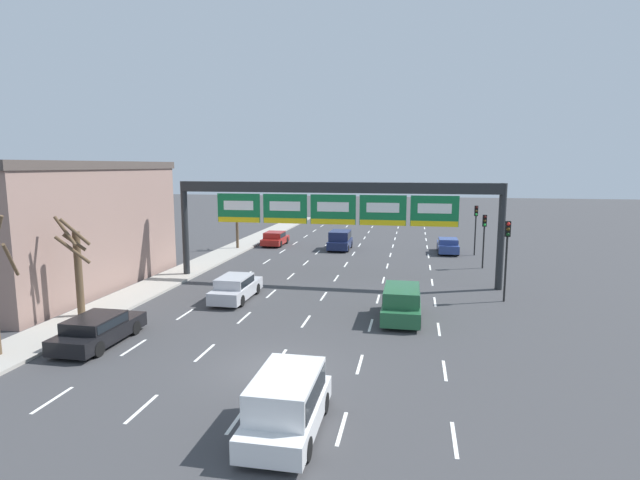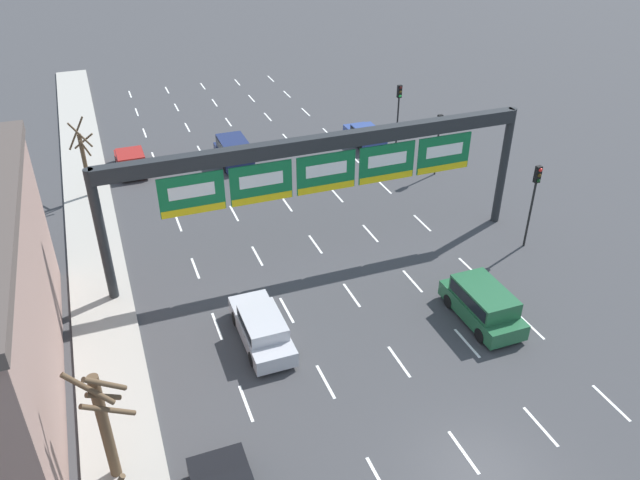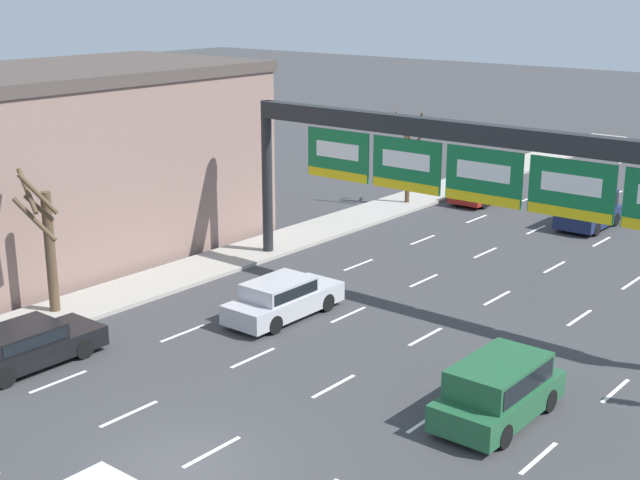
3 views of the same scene
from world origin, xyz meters
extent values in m
plane|color=#3D3D3F|center=(0.00, 0.00, 0.00)|extent=(220.00, 220.00, 0.00)
cube|color=#A8A399|center=(-11.30, 0.00, 0.07)|extent=(2.80, 110.00, 0.15)
cube|color=white|center=(-6.60, -4.00, 0.01)|extent=(0.12, 2.00, 0.01)
cube|color=white|center=(-6.60, 1.00, 0.01)|extent=(0.12, 2.00, 0.01)
cube|color=white|center=(-6.60, 6.00, 0.01)|extent=(0.12, 2.00, 0.01)
cube|color=white|center=(-6.60, 11.00, 0.01)|extent=(0.12, 2.00, 0.01)
cube|color=white|center=(-6.60, 16.00, 0.01)|extent=(0.12, 2.00, 0.01)
cube|color=white|center=(-6.60, 21.00, 0.01)|extent=(0.12, 2.00, 0.01)
cube|color=white|center=(-6.60, 26.00, 0.01)|extent=(0.12, 2.00, 0.01)
cube|color=white|center=(-6.60, 31.00, 0.01)|extent=(0.12, 2.00, 0.01)
cube|color=white|center=(-6.60, 36.00, 0.01)|extent=(0.12, 2.00, 0.01)
cube|color=white|center=(-6.60, 41.00, 0.01)|extent=(0.12, 2.00, 0.01)
cube|color=white|center=(-6.60, 46.00, 0.01)|extent=(0.12, 2.00, 0.01)
cube|color=white|center=(-3.30, -4.00, 0.01)|extent=(0.12, 2.00, 0.01)
cube|color=white|center=(-3.30, 1.00, 0.01)|extent=(0.12, 2.00, 0.01)
cube|color=white|center=(-3.30, 6.00, 0.01)|extent=(0.12, 2.00, 0.01)
cube|color=white|center=(-3.30, 11.00, 0.01)|extent=(0.12, 2.00, 0.01)
cube|color=white|center=(-3.30, 16.00, 0.01)|extent=(0.12, 2.00, 0.01)
cube|color=white|center=(-3.30, 21.00, 0.01)|extent=(0.12, 2.00, 0.01)
cube|color=white|center=(-3.30, 26.00, 0.01)|extent=(0.12, 2.00, 0.01)
cube|color=white|center=(-3.30, 31.00, 0.01)|extent=(0.12, 2.00, 0.01)
cube|color=white|center=(-3.30, 36.00, 0.01)|extent=(0.12, 2.00, 0.01)
cube|color=white|center=(-3.30, 41.00, 0.01)|extent=(0.12, 2.00, 0.01)
cube|color=white|center=(-3.30, 46.00, 0.01)|extent=(0.12, 2.00, 0.01)
cube|color=white|center=(0.00, -4.00, 0.01)|extent=(0.12, 2.00, 0.01)
cube|color=white|center=(0.00, 1.00, 0.01)|extent=(0.12, 2.00, 0.01)
cube|color=white|center=(0.00, 6.00, 0.01)|extent=(0.12, 2.00, 0.01)
cube|color=white|center=(0.00, 11.00, 0.01)|extent=(0.12, 2.00, 0.01)
cube|color=white|center=(0.00, 16.00, 0.01)|extent=(0.12, 2.00, 0.01)
cube|color=white|center=(0.00, 21.00, 0.01)|extent=(0.12, 2.00, 0.01)
cube|color=white|center=(0.00, 26.00, 0.01)|extent=(0.12, 2.00, 0.01)
cube|color=white|center=(0.00, 31.00, 0.01)|extent=(0.12, 2.00, 0.01)
cube|color=white|center=(0.00, 36.00, 0.01)|extent=(0.12, 2.00, 0.01)
cube|color=white|center=(0.00, 41.00, 0.01)|extent=(0.12, 2.00, 0.01)
cube|color=white|center=(0.00, 46.00, 0.01)|extent=(0.12, 2.00, 0.01)
cube|color=white|center=(3.30, -4.00, 0.01)|extent=(0.12, 2.00, 0.01)
cube|color=white|center=(3.30, 1.00, 0.01)|extent=(0.12, 2.00, 0.01)
cube|color=white|center=(3.30, 6.00, 0.01)|extent=(0.12, 2.00, 0.01)
cube|color=white|center=(3.30, 11.00, 0.01)|extent=(0.12, 2.00, 0.01)
cube|color=white|center=(3.30, 16.00, 0.01)|extent=(0.12, 2.00, 0.01)
cube|color=white|center=(3.30, 21.00, 0.01)|extent=(0.12, 2.00, 0.01)
cube|color=white|center=(3.30, 26.00, 0.01)|extent=(0.12, 2.00, 0.01)
cube|color=white|center=(3.30, 31.00, 0.01)|extent=(0.12, 2.00, 0.01)
cube|color=white|center=(3.30, 36.00, 0.01)|extent=(0.12, 2.00, 0.01)
cube|color=white|center=(3.30, 41.00, 0.01)|extent=(0.12, 2.00, 0.01)
cube|color=white|center=(3.30, 46.00, 0.01)|extent=(0.12, 2.00, 0.01)
cube|color=white|center=(6.60, -4.00, 0.01)|extent=(0.12, 2.00, 0.01)
cube|color=white|center=(6.60, 1.00, 0.01)|extent=(0.12, 2.00, 0.01)
cube|color=white|center=(6.60, 6.00, 0.01)|extent=(0.12, 2.00, 0.01)
cube|color=white|center=(6.60, 11.00, 0.01)|extent=(0.12, 2.00, 0.01)
cube|color=white|center=(6.60, 16.00, 0.01)|extent=(0.12, 2.00, 0.01)
cube|color=white|center=(6.60, 21.00, 0.01)|extent=(0.12, 2.00, 0.01)
cube|color=white|center=(6.60, 26.00, 0.01)|extent=(0.12, 2.00, 0.01)
cube|color=white|center=(6.60, 31.00, 0.01)|extent=(0.12, 2.00, 0.01)
cube|color=white|center=(6.60, 36.00, 0.01)|extent=(0.12, 2.00, 0.01)
cube|color=white|center=(6.60, 41.00, 0.01)|extent=(0.12, 2.00, 0.01)
cube|color=white|center=(6.60, 46.00, 0.01)|extent=(0.12, 2.00, 0.01)
cylinder|color=#232628|center=(-10.70, 14.80, 3.39)|extent=(0.45, 0.45, 6.77)
cylinder|color=#232628|center=(10.70, 14.80, 3.39)|extent=(0.45, 0.45, 6.77)
cube|color=#232628|center=(0.00, 14.80, 6.42)|extent=(21.40, 0.60, 0.70)
cube|color=#116B38|center=(-6.54, 14.46, 4.99)|extent=(3.02, 0.08, 1.96)
cube|color=white|center=(-6.54, 14.41, 5.17)|extent=(2.11, 0.02, 0.63)
cube|color=yellow|center=(-6.54, 14.41, 4.18)|extent=(2.96, 0.02, 0.35)
cube|color=#116B38|center=(-3.27, 14.46, 4.99)|extent=(3.02, 0.08, 1.96)
cube|color=white|center=(-3.27, 14.41, 5.17)|extent=(2.11, 0.02, 0.63)
cube|color=yellow|center=(-3.27, 14.41, 4.18)|extent=(2.96, 0.02, 0.35)
cube|color=#116B38|center=(0.00, 14.46, 4.99)|extent=(3.02, 0.08, 1.96)
cube|color=white|center=(0.00, 14.41, 5.17)|extent=(2.11, 0.02, 0.63)
cube|color=yellow|center=(0.00, 14.41, 4.18)|extent=(2.96, 0.02, 0.35)
cube|color=#116B38|center=(3.27, 14.46, 4.99)|extent=(3.02, 0.08, 1.96)
cube|color=white|center=(3.27, 14.41, 5.17)|extent=(2.11, 0.02, 0.63)
cube|color=yellow|center=(3.27, 14.41, 4.18)|extent=(2.96, 0.02, 0.35)
cube|color=#116B38|center=(6.54, 14.46, 4.99)|extent=(3.02, 0.08, 1.96)
cube|color=white|center=(6.54, 14.41, 5.17)|extent=(2.11, 0.02, 0.63)
cube|color=yellow|center=(6.54, 14.41, 4.18)|extent=(2.96, 0.02, 0.35)
cube|color=gray|center=(-17.91, 9.91, 3.81)|extent=(9.62, 16.06, 7.63)
cube|color=#4C423D|center=(-17.91, 9.91, 7.88)|extent=(9.81, 16.38, 0.50)
cube|color=black|center=(-8.34, 1.18, 0.52)|extent=(1.92, 4.67, 0.65)
cube|color=black|center=(-8.34, 0.90, 1.09)|extent=(1.77, 2.43, 0.48)
cube|color=black|center=(-8.34, 0.90, 1.09)|extent=(1.81, 2.24, 0.35)
cylinder|color=black|center=(-9.21, 2.58, 0.33)|extent=(0.22, 0.66, 0.66)
cylinder|color=black|center=(-7.46, 2.58, 0.33)|extent=(0.22, 0.66, 0.66)
cylinder|color=black|center=(-9.21, -0.23, 0.33)|extent=(0.22, 0.66, 0.66)
cylinder|color=black|center=(-7.46, -0.23, 0.33)|extent=(0.22, 0.66, 0.66)
cube|color=silver|center=(1.73, -4.47, 0.53)|extent=(1.92, 4.46, 0.67)
cube|color=silver|center=(1.73, -4.51, 1.34)|extent=(1.77, 3.12, 0.94)
cube|color=black|center=(1.73, -4.51, 1.34)|extent=(1.80, 2.87, 0.68)
cylinder|color=black|center=(0.86, -3.13, 0.33)|extent=(0.22, 0.66, 0.66)
cylinder|color=black|center=(2.60, -3.13, 0.33)|extent=(0.22, 0.66, 0.66)
cylinder|color=black|center=(0.86, -5.80, 0.33)|extent=(0.22, 0.66, 0.66)
cylinder|color=black|center=(2.60, -5.80, 0.33)|extent=(0.22, 0.66, 0.66)
cube|color=maroon|center=(-8.25, 29.41, 0.49)|extent=(1.88, 4.14, 0.58)
cube|color=maroon|center=(-8.25, 29.16, 1.07)|extent=(1.73, 2.15, 0.58)
cube|color=black|center=(-8.25, 29.16, 1.07)|extent=(1.76, 1.98, 0.42)
cylinder|color=black|center=(-9.10, 30.66, 0.33)|extent=(0.22, 0.66, 0.66)
cylinder|color=black|center=(-7.40, 30.66, 0.33)|extent=(0.22, 0.66, 0.66)
cylinder|color=black|center=(-9.10, 28.17, 0.33)|extent=(0.22, 0.66, 0.66)
cylinder|color=black|center=(-7.40, 28.17, 0.33)|extent=(0.22, 0.66, 0.66)
cube|color=navy|center=(8.34, 28.00, 0.55)|extent=(1.77, 4.05, 0.71)
cube|color=navy|center=(8.34, 27.76, 1.13)|extent=(1.63, 2.11, 0.46)
cube|color=black|center=(8.34, 27.76, 1.13)|extent=(1.66, 1.94, 0.33)
cylinder|color=black|center=(7.55, 29.22, 0.33)|extent=(0.22, 0.66, 0.66)
cylinder|color=black|center=(9.14, 29.22, 0.33)|extent=(0.22, 0.66, 0.66)
cylinder|color=black|center=(7.55, 26.79, 0.33)|extent=(0.22, 0.66, 0.66)
cylinder|color=black|center=(9.14, 26.79, 0.33)|extent=(0.22, 0.66, 0.66)
cube|color=#19234C|center=(-1.52, 28.01, 0.57)|extent=(1.93, 3.99, 0.73)
cube|color=#19234C|center=(-1.52, 27.97, 1.36)|extent=(1.78, 2.79, 0.86)
cube|color=black|center=(-1.52, 27.97, 1.36)|extent=(1.82, 2.57, 0.62)
cylinder|color=black|center=(-2.40, 29.20, 0.33)|extent=(0.22, 0.66, 0.66)
cylinder|color=black|center=(-0.64, 29.20, 0.33)|extent=(0.22, 0.66, 0.66)
cylinder|color=black|center=(-2.40, 26.81, 0.33)|extent=(0.22, 0.66, 0.66)
cylinder|color=black|center=(-0.64, 26.81, 0.33)|extent=(0.22, 0.66, 0.66)
cube|color=#B7B7BC|center=(-4.96, 9.39, 0.55)|extent=(1.78, 4.75, 0.70)
cube|color=#B7B7BC|center=(-4.96, 9.11, 1.17)|extent=(1.63, 2.47, 0.56)
cube|color=black|center=(-4.96, 9.11, 1.17)|extent=(1.67, 2.27, 0.40)
cylinder|color=black|center=(-5.76, 10.82, 0.33)|extent=(0.22, 0.66, 0.66)
cylinder|color=black|center=(-4.16, 10.82, 0.33)|extent=(0.22, 0.66, 0.66)
cylinder|color=black|center=(-5.76, 7.97, 0.33)|extent=(0.22, 0.66, 0.66)
cylinder|color=black|center=(-4.16, 7.97, 0.33)|extent=(0.22, 0.66, 0.66)
cube|color=#235B38|center=(4.76, 7.23, 0.57)|extent=(1.91, 4.38, 0.75)
cube|color=#235B38|center=(4.76, 7.19, 1.33)|extent=(1.76, 3.07, 0.77)
cube|color=black|center=(4.76, 7.19, 1.33)|extent=(1.80, 2.82, 0.55)
cylinder|color=black|center=(3.89, 8.55, 0.33)|extent=(0.22, 0.66, 0.66)
cylinder|color=black|center=(5.63, 8.55, 0.33)|extent=(0.22, 0.66, 0.66)
cylinder|color=black|center=(3.89, 5.92, 0.33)|extent=(0.22, 0.66, 0.66)
cylinder|color=black|center=(5.63, 5.92, 0.33)|extent=(0.22, 0.66, 0.66)
cylinder|color=black|center=(10.59, 27.27, 1.75)|extent=(0.12, 0.12, 3.49)
cube|color=black|center=(10.59, 27.27, 3.94)|extent=(0.30, 0.24, 0.90)
sphere|color=#3D0E0C|center=(10.59, 27.14, 4.24)|extent=(0.20, 0.20, 0.20)
sphere|color=#412F0C|center=(10.59, 27.14, 3.94)|extent=(0.20, 0.20, 0.20)
sphere|color=green|center=(10.59, 27.14, 3.64)|extent=(0.20, 0.20, 0.20)
cylinder|color=black|center=(10.56, 11.85, 1.91)|extent=(0.12, 0.12, 3.82)
cube|color=black|center=(10.56, 11.85, 4.27)|extent=(0.30, 0.24, 0.90)
sphere|color=red|center=(10.56, 11.72, 4.57)|extent=(0.20, 0.20, 0.20)
sphere|color=#412F0C|center=(10.56, 11.72, 4.27)|extent=(0.20, 0.20, 0.20)
sphere|color=#0E3515|center=(10.56, 11.72, 3.97)|extent=(0.20, 0.20, 0.20)
cylinder|color=black|center=(10.57, 21.54, 1.62)|extent=(0.12, 0.12, 3.25)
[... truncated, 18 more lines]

